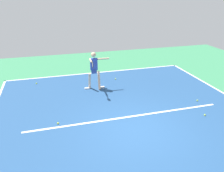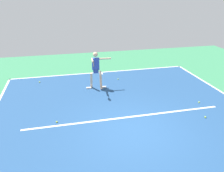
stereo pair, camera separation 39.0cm
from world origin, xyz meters
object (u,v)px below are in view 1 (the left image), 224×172
object	(u,v)px
tennis_ball_near_player	(58,123)
tennis_ball_by_sideline	(205,115)
tennis_ball_far_corner	(36,83)
tennis_ball_by_baseline	(115,79)
tennis_ball_centre_court	(197,100)
tennis_player	(94,68)

from	to	relation	value
tennis_ball_near_player	tennis_ball_by_sideline	bearing A→B (deg)	170.34
tennis_ball_by_sideline	tennis_ball_far_corner	bearing A→B (deg)	-39.22
tennis_ball_by_sideline	tennis_ball_near_player	xyz separation A→B (m)	(5.52, -0.94, 0.00)
tennis_ball_by_baseline	tennis_ball_far_corner	bearing A→B (deg)	-7.25
tennis_ball_far_corner	tennis_ball_centre_court	bearing A→B (deg)	149.60
tennis_player	tennis_ball_near_player	distance (m)	3.57
tennis_ball_near_player	tennis_ball_far_corner	world-z (taller)	same
tennis_player	tennis_ball_by_sideline	xyz separation A→B (m)	(-3.57, 3.74, -1.04)
tennis_player	tennis_ball_far_corner	world-z (taller)	tennis_player
tennis_player	tennis_ball_centre_court	xyz separation A→B (m)	(-4.05, 2.57, -1.04)
tennis_player	tennis_ball_by_sideline	distance (m)	5.27
tennis_player	tennis_ball_centre_court	distance (m)	4.91
tennis_ball_near_player	tennis_ball_by_baseline	distance (m)	4.97
tennis_ball_by_sideline	tennis_ball_centre_court	bearing A→B (deg)	-112.33
tennis_player	tennis_ball_centre_court	size ratio (longest dim) A/B	28.13
tennis_ball_by_sideline	tennis_ball_by_baseline	world-z (taller)	same
tennis_ball_by_sideline	tennis_player	bearing A→B (deg)	-46.38
tennis_ball_near_player	tennis_ball_by_baseline	xyz separation A→B (m)	(-3.29, -3.73, 0.00)
tennis_ball_centre_court	tennis_ball_near_player	bearing A→B (deg)	2.26
tennis_ball_by_sideline	tennis_ball_centre_court	size ratio (longest dim) A/B	1.00
tennis_ball_by_baseline	tennis_ball_centre_court	xyz separation A→B (m)	(-2.71, 3.49, 0.00)
tennis_ball_by_sideline	tennis_ball_far_corner	size ratio (longest dim) A/B	1.00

